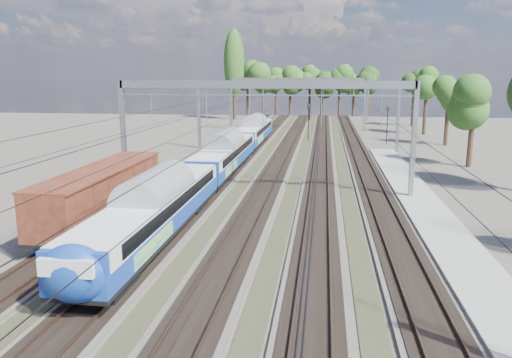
# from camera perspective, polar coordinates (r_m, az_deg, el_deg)

# --- Properties ---
(track_bed) EXTENTS (21.00, 130.00, 0.34)m
(track_bed) POSITION_cam_1_polar(r_m,az_deg,el_deg) (54.74, 2.69, 1.97)
(track_bed) COLOR #47423A
(track_bed) RESTS_ON ground
(platform) EXTENTS (3.00, 70.00, 0.30)m
(platform) POSITION_cam_1_polar(r_m,az_deg,el_deg) (31.05, 21.05, -6.37)
(platform) COLOR gray
(platform) RESTS_ON ground
(catenary) EXTENTS (25.65, 130.00, 9.00)m
(catenary) POSITION_cam_1_polar(r_m,az_deg,el_deg) (61.65, 3.71, 8.96)
(catenary) COLOR gray
(catenary) RESTS_ON ground
(tree_belt) EXTENTS (39.83, 99.79, 12.20)m
(tree_belt) POSITION_cam_1_polar(r_m,az_deg,el_deg) (101.74, 8.97, 11.05)
(tree_belt) COLOR black
(tree_belt) RESTS_ON ground
(poplar) EXTENTS (4.40, 4.40, 19.04)m
(poplar) POSITION_cam_1_polar(r_m,az_deg,el_deg) (108.48, -2.52, 13.07)
(poplar) COLOR black
(poplar) RESTS_ON ground
(emu_train) EXTENTS (2.84, 60.05, 4.15)m
(emu_train) POSITION_cam_1_polar(r_m,az_deg,el_deg) (47.17, -3.61, 3.26)
(emu_train) COLOR black
(emu_train) RESTS_ON ground
(freight_boxcar) EXTENTS (2.87, 13.88, 3.58)m
(freight_boxcar) POSITION_cam_1_polar(r_m,az_deg,el_deg) (32.86, -17.15, -1.45)
(freight_boxcar) COLOR black
(freight_boxcar) RESTS_ON ground
(worker) EXTENTS (0.65, 0.79, 1.87)m
(worker) POSITION_cam_1_polar(r_m,az_deg,el_deg) (104.92, 6.13, 7.07)
(worker) COLOR black
(worker) RESTS_ON ground
(signal_near) EXTENTS (0.38, 0.36, 5.38)m
(signal_near) POSITION_cam_1_polar(r_m,az_deg,el_deg) (72.87, 6.02, 6.99)
(signal_near) COLOR black
(signal_near) RESTS_ON ground
(signal_far) EXTENTS (0.37, 0.33, 5.29)m
(signal_far) POSITION_cam_1_polar(r_m,az_deg,el_deg) (71.24, 14.79, 6.51)
(signal_far) COLOR black
(signal_far) RESTS_ON ground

